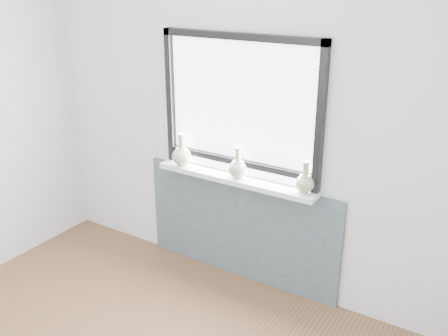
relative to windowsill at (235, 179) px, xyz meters
The scene contains 7 objects.
back_wall 0.43m from the windowsill, 90.00° to the left, with size 3.60×0.02×2.60m, color silver.
apron_panel 0.46m from the windowsill, 90.00° to the left, with size 1.70×0.03×0.86m, color #4E6068.
windowsill is the anchor object (origin of this frame).
window 0.56m from the windowsill, 90.00° to the left, with size 1.30×0.06×1.05m.
vase_a 0.49m from the windowsill, behind, with size 0.16×0.16×0.26m.
vase_b 0.10m from the windowsill, 20.38° to the right, with size 0.14×0.14×0.24m.
vase_c 0.57m from the windowsill, ahead, with size 0.14×0.14×0.23m.
Camera 1 is at (1.78, -1.29, 2.33)m, focal length 40.00 mm.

